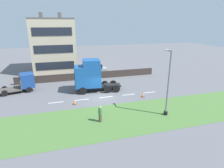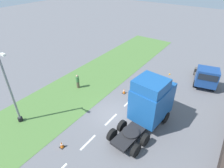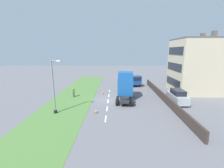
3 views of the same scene
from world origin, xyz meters
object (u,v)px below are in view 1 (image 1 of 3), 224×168
at_px(parked_car, 94,70).
at_px(traffic_cone_trailing, 75,102).
at_px(lorry_cab, 90,76).
at_px(flatbed_truck, 24,82).
at_px(pedestrian, 100,114).
at_px(lamp_post, 168,87).
at_px(traffic_cone_lead, 143,95).

distance_m(parked_car, traffic_cone_trailing, 12.93).
bearing_deg(traffic_cone_trailing, lorry_cab, -32.52).
relative_size(flatbed_truck, pedestrian, 3.25).
height_order(lamp_post, pedestrian, lamp_post).
relative_size(flatbed_truck, lamp_post, 0.79).
relative_size(parked_car, pedestrian, 2.79).
relative_size(traffic_cone_lead, traffic_cone_trailing, 1.00).
bearing_deg(pedestrian, traffic_cone_lead, -54.99).
distance_m(flatbed_truck, pedestrian, 14.55).
height_order(parked_car, traffic_cone_lead, parked_car).
bearing_deg(pedestrian, flatbed_truck, 35.72).
bearing_deg(flatbed_truck, lamp_post, 38.73).
distance_m(lorry_cab, parked_car, 8.27).
height_order(parked_car, pedestrian, parked_car).
relative_size(lorry_cab, traffic_cone_trailing, 11.45).
bearing_deg(pedestrian, lorry_cab, -3.49).
height_order(lamp_post, traffic_cone_trailing, lamp_post).
bearing_deg(lorry_cab, pedestrian, -177.75).
xyz_separation_m(parked_car, pedestrian, (-16.91, 2.71, -0.23)).
bearing_deg(lorry_cab, traffic_cone_lead, -118.12).
relative_size(flatbed_truck, traffic_cone_trailing, 9.33).
distance_m(lorry_cab, pedestrian, 9.17).
height_order(parked_car, traffic_cone_trailing, parked_car).
bearing_deg(lorry_cab, flatbed_truck, 78.71).
relative_size(pedestrian, traffic_cone_lead, 2.87).
xyz_separation_m(lamp_post, traffic_cone_lead, (5.24, 0.14, -2.78)).
bearing_deg(traffic_cone_lead, lamp_post, -178.45).
bearing_deg(lorry_cab, lamp_post, -140.01).
xyz_separation_m(lamp_post, pedestrian, (0.43, 7.00, -2.25)).
relative_size(flatbed_truck, traffic_cone_lead, 9.33).
distance_m(flatbed_truck, traffic_cone_lead, 16.90).
xyz_separation_m(pedestrian, traffic_cone_lead, (4.80, -6.86, -0.53)).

